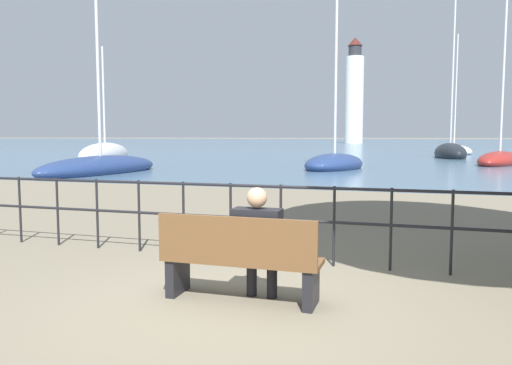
# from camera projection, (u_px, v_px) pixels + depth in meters

# --- Properties ---
(ground_plane) EXTENTS (1000.00, 1000.00, 0.00)m
(ground_plane) POSITION_uv_depth(u_px,v_px,m) (242.00, 299.00, 5.17)
(ground_plane) COLOR #7A705B
(harbor_water) EXTENTS (600.00, 300.00, 0.01)m
(harbor_water) POSITION_uv_depth(u_px,v_px,m) (405.00, 141.00, 158.04)
(harbor_water) COLOR slate
(harbor_water) RESTS_ON ground_plane
(park_bench) EXTENTS (1.65, 0.45, 0.90)m
(park_bench) POSITION_uv_depth(u_px,v_px,m) (240.00, 261.00, 5.07)
(park_bench) COLOR brown
(park_bench) RESTS_ON ground_plane
(seated_person_left) EXTENTS (0.50, 0.35, 1.18)m
(seated_person_left) POSITION_uv_depth(u_px,v_px,m) (258.00, 238.00, 5.07)
(seated_person_left) COLOR black
(seated_person_left) RESTS_ON ground_plane
(promenade_railing) EXTENTS (11.44, 0.04, 1.05)m
(promenade_railing) POSITION_uv_depth(u_px,v_px,m) (281.00, 211.00, 6.65)
(promenade_railing) COLOR black
(promenade_railing) RESTS_ON ground_plane
(sailboat_0) EXTENTS (3.88, 8.62, 11.76)m
(sailboat_0) POSITION_uv_depth(u_px,v_px,m) (454.00, 150.00, 48.38)
(sailboat_0) COLOR white
(sailboat_0) RESTS_ON ground_plane
(sailboat_1) EXTENTS (2.80, 7.94, 11.08)m
(sailboat_1) POSITION_uv_depth(u_px,v_px,m) (101.00, 167.00, 22.75)
(sailboat_1) COLOR navy
(sailboat_1) RESTS_ON ground_plane
(sailboat_2) EXTENTS (4.07, 6.25, 11.99)m
(sailboat_2) POSITION_uv_depth(u_px,v_px,m) (500.00, 159.00, 29.55)
(sailboat_2) COLOR maroon
(sailboat_2) RESTS_ON ground_plane
(sailboat_3) EXTENTS (4.15, 8.30, 8.30)m
(sailboat_3) POSITION_uv_depth(u_px,v_px,m) (105.00, 155.00, 34.50)
(sailboat_3) COLOR silver
(sailboat_3) RESTS_ON ground_plane
(sailboat_4) EXTENTS (3.59, 5.59, 11.86)m
(sailboat_4) POSITION_uv_depth(u_px,v_px,m) (335.00, 163.00, 25.73)
(sailboat_4) COLOR navy
(sailboat_4) RESTS_ON ground_plane
(sailboat_5) EXTENTS (2.90, 6.11, 12.80)m
(sailboat_5) POSITION_uv_depth(u_px,v_px,m) (450.00, 153.00, 38.79)
(sailboat_5) COLOR black
(sailboat_5) RESTS_ON ground_plane
(harbor_lighthouse) EXTENTS (4.34, 4.34, 24.86)m
(harbor_lighthouse) POSITION_uv_depth(u_px,v_px,m) (354.00, 94.00, 118.31)
(harbor_lighthouse) COLOR white
(harbor_lighthouse) RESTS_ON ground_plane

